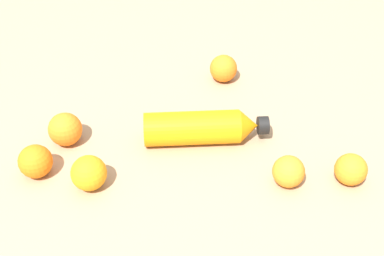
# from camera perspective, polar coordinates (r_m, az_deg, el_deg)

# --- Properties ---
(ground_plane) EXTENTS (2.40, 2.40, 0.00)m
(ground_plane) POSITION_cam_1_polar(r_m,az_deg,el_deg) (1.00, 0.36, -2.72)
(ground_plane) COLOR #9E7F60
(water_bottle) EXTENTS (0.26, 0.10, 0.07)m
(water_bottle) POSITION_cam_1_polar(r_m,az_deg,el_deg) (1.00, 1.29, 0.05)
(water_bottle) COLOR orange
(water_bottle) RESTS_ON ground_plane
(orange_0) EXTENTS (0.06, 0.06, 0.06)m
(orange_0) POSITION_cam_1_polar(r_m,az_deg,el_deg) (0.96, 18.04, -4.62)
(orange_0) COLOR orange
(orange_0) RESTS_ON ground_plane
(orange_1) EXTENTS (0.06, 0.06, 0.06)m
(orange_1) POSITION_cam_1_polar(r_m,az_deg,el_deg) (0.93, 11.20, -5.00)
(orange_1) COLOR orange
(orange_1) RESTS_ON ground_plane
(orange_2) EXTENTS (0.07, 0.07, 0.07)m
(orange_2) POSITION_cam_1_polar(r_m,az_deg,el_deg) (1.03, -14.58, -0.15)
(orange_2) COLOR orange
(orange_2) RESTS_ON ground_plane
(orange_3) EXTENTS (0.06, 0.06, 0.06)m
(orange_3) POSITION_cam_1_polar(r_m,az_deg,el_deg) (0.97, -17.81, -3.73)
(orange_3) COLOR orange
(orange_3) RESTS_ON ground_plane
(orange_4) EXTENTS (0.07, 0.07, 0.07)m
(orange_4) POSITION_cam_1_polar(r_m,az_deg,el_deg) (0.92, -11.95, -5.17)
(orange_4) COLOR orange
(orange_4) RESTS_ON ground_plane
(orange_5) EXTENTS (0.07, 0.07, 0.07)m
(orange_5) POSITION_cam_1_polar(r_m,az_deg,el_deg) (1.19, 3.69, 6.95)
(orange_5) COLOR orange
(orange_5) RESTS_ON ground_plane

